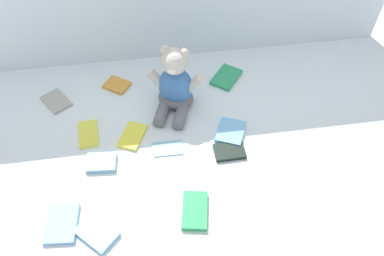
{
  "coord_description": "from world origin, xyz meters",
  "views": [
    {
      "loc": [
        -0.14,
        -0.98,
        1.15
      ],
      "look_at": [
        -0.01,
        -0.1,
        0.1
      ],
      "focal_mm": 36.8,
      "sensor_mm": 36.0,
      "label": 1
    }
  ],
  "objects": [
    {
      "name": "book_case_0",
      "position": [
        -0.52,
        0.2,
        0.01
      ],
      "size": [
        0.13,
        0.15,
        0.01
      ],
      "primitive_type": "cube",
      "rotation": [
        0.0,
        0.0,
        3.73
      ],
      "color": "#9C9C8F",
      "rests_on": "ground_plane"
    },
    {
      "name": "book_case_1",
      "position": [
        0.14,
        -0.07,
        0.01
      ],
      "size": [
        0.14,
        0.15,
        0.02
      ],
      "primitive_type": "cube",
      "rotation": [
        0.0,
        0.0,
        5.87
      ],
      "color": "#70B7E7",
      "rests_on": "ground_plane"
    },
    {
      "name": "book_case_11",
      "position": [
        0.12,
        -0.15,
        0.01
      ],
      "size": [
        0.11,
        0.08,
        0.02
      ],
      "primitive_type": "cube",
      "rotation": [
        0.0,
        0.0,
        4.72
      ],
      "color": "black",
      "rests_on": "ground_plane"
    },
    {
      "name": "book_case_5",
      "position": [
        -0.39,
        0.01,
        0.01
      ],
      "size": [
        0.08,
        0.13,
        0.02
      ],
      "primitive_type": "cube",
      "rotation": [
        0.0,
        0.0,
        3.21
      ],
      "color": "yellow",
      "rests_on": "ground_plane"
    },
    {
      "name": "book_case_9",
      "position": [
        -0.36,
        -0.4,
        0.01
      ],
      "size": [
        0.15,
        0.15,
        0.02
      ],
      "primitive_type": "cube",
      "rotation": [
        0.0,
        0.0,
        3.94
      ],
      "color": "#73BEE3",
      "rests_on": "ground_plane"
    },
    {
      "name": "teddy_bear",
      "position": [
        -0.05,
        0.12,
        0.1
      ],
      "size": [
        0.23,
        0.23,
        0.28
      ],
      "rotation": [
        0.0,
        0.0,
        -0.34
      ],
      "color": "#3F72B2",
      "rests_on": "ground_plane"
    },
    {
      "name": "book_case_7",
      "position": [
        -0.23,
        -0.03,
        0.01
      ],
      "size": [
        0.12,
        0.14,
        0.01
      ],
      "primitive_type": "cube",
      "rotation": [
        0.0,
        0.0,
        2.7
      ],
      "color": "yellow",
      "rests_on": "ground_plane"
    },
    {
      "name": "book_case_3",
      "position": [
        -0.28,
        0.26,
        0.01
      ],
      "size": [
        0.12,
        0.12,
        0.01
      ],
      "primitive_type": "cube",
      "rotation": [
        0.0,
        0.0,
        0.96
      ],
      "color": "orange",
      "rests_on": "ground_plane"
    },
    {
      "name": "book_case_4",
      "position": [
        -0.1,
        -0.1,
        0.0
      ],
      "size": [
        0.11,
        0.07,
        0.01
      ],
      "primitive_type": "cube",
      "rotation": [
        0.0,
        0.0,
        4.68
      ],
      "color": "#7DB3D1",
      "rests_on": "ground_plane"
    },
    {
      "name": "book_case_10",
      "position": [
        0.18,
        0.24,
        0.01
      ],
      "size": [
        0.16,
        0.16,
        0.02
      ],
      "primitive_type": "cube",
      "rotation": [
        0.0,
        0.0,
        2.48
      ],
      "color": "#2A945F",
      "rests_on": "ground_plane"
    },
    {
      "name": "ground_plane",
      "position": [
        0.0,
        0.0,
        0.0
      ],
      "size": [
        3.2,
        3.2,
        0.0
      ],
      "primitive_type": "plane",
      "color": "silver"
    },
    {
      "name": "book_case_6",
      "position": [
        -0.34,
        -0.14,
        0.01
      ],
      "size": [
        0.11,
        0.09,
        0.02
      ],
      "primitive_type": "cube",
      "rotation": [
        0.0,
        0.0,
        4.62
      ],
      "color": "#7CAFCA",
      "rests_on": "ground_plane"
    },
    {
      "name": "book_case_2",
      "position": [
        -0.04,
        -0.37,
        0.01
      ],
      "size": [
        0.1,
        0.15,
        0.02
      ],
      "primitive_type": "cube",
      "rotation": [
        0.0,
        0.0,
        6.09
      ],
      "color": "#2A9B55",
      "rests_on": "ground_plane"
    },
    {
      "name": "book_case_8",
      "position": [
        -0.47,
        -0.35,
        0.01
      ],
      "size": [
        0.11,
        0.14,
        0.01
      ],
      "primitive_type": "cube",
      "rotation": [
        0.0,
        0.0,
        3.05
      ],
      "color": "#7CADDF",
      "rests_on": "ground_plane"
    }
  ]
}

